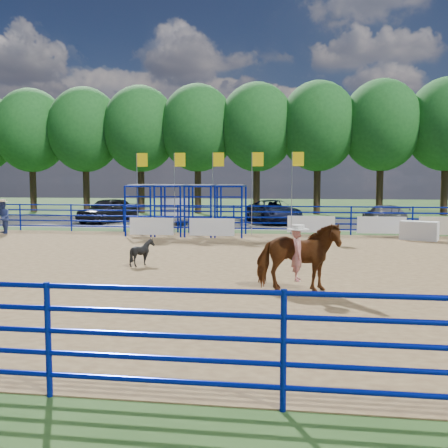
{
  "coord_description": "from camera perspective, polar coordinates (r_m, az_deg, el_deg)",
  "views": [
    {
      "loc": [
        3.1,
        -15.87,
        2.79
      ],
      "look_at": [
        0.74,
        1.0,
        1.3
      ],
      "focal_mm": 40.0,
      "sensor_mm": 36.0,
      "label": 1
    }
  ],
  "objects": [
    {
      "name": "perimeter_fence",
      "position": [
        16.3,
        -3.07,
        -2.2
      ],
      "size": [
        30.1,
        20.1,
        1.5
      ],
      "color": "#061697",
      "rests_on": "ground"
    },
    {
      "name": "ground",
      "position": [
        16.41,
        -3.06,
        -4.8
      ],
      "size": [
        120.0,
        120.0,
        0.0
      ],
      "primitive_type": "plane",
      "color": "#2F4F1F",
      "rests_on": "ground"
    },
    {
      "name": "car_d",
      "position": [
        31.5,
        17.86,
        0.9
      ],
      "size": [
        2.33,
        4.73,
        1.32
      ],
      "primitive_type": "imported",
      "rotation": [
        0.0,
        0.0,
        3.25
      ],
      "color": "#5C5C5E",
      "rests_on": "gravel_strip"
    },
    {
      "name": "car_a",
      "position": [
        34.04,
        -13.11,
        1.56
      ],
      "size": [
        3.29,
        5.15,
        1.63
      ],
      "primitive_type": "imported",
      "rotation": [
        0.0,
        0.0,
        -0.31
      ],
      "color": "black",
      "rests_on": "gravel_strip"
    },
    {
      "name": "arena_dirt",
      "position": [
        16.41,
        -3.06,
        -4.76
      ],
      "size": [
        30.0,
        20.0,
        0.02
      ],
      "primitive_type": "cube",
      "color": "olive",
      "rests_on": "ground"
    },
    {
      "name": "announcer_table",
      "position": [
        24.92,
        21.41,
        -0.71
      ],
      "size": [
        1.82,
        1.36,
        0.88
      ],
      "primitive_type": "cube",
      "rotation": [
        0.0,
        0.0,
        -0.41
      ],
      "color": "silver",
      "rests_on": "arena_dirt"
    },
    {
      "name": "gravel_strip",
      "position": [
        33.13,
        2.56,
        0.17
      ],
      "size": [
        40.0,
        10.0,
        0.01
      ],
      "primitive_type": "cube",
      "color": "slate",
      "rests_on": "ground"
    },
    {
      "name": "chute_assembly",
      "position": [
        25.25,
        -3.48,
        1.52
      ],
      "size": [
        19.32,
        2.41,
        4.2
      ],
      "color": "#061697",
      "rests_on": "ground"
    },
    {
      "name": "car_b",
      "position": [
        32.53,
        -5.78,
        1.52
      ],
      "size": [
        3.04,
        5.25,
        1.64
      ],
      "primitive_type": "imported",
      "rotation": [
        0.0,
        0.0,
        3.42
      ],
      "color": "gray",
      "rests_on": "gravel_strip"
    },
    {
      "name": "car_c",
      "position": [
        32.79,
        5.66,
        1.42
      ],
      "size": [
        4.28,
        5.92,
        1.5
      ],
      "primitive_type": "imported",
      "rotation": [
        0.0,
        0.0,
        0.37
      ],
      "color": "#161B38",
      "rests_on": "gravel_strip"
    },
    {
      "name": "calf",
      "position": [
        16.47,
        -9.31,
        -3.21
      ],
      "size": [
        0.93,
        0.87,
        0.87
      ],
      "primitive_type": "imported",
      "rotation": [
        0.0,
        0.0,
        1.8
      ],
      "color": "black",
      "rests_on": "arena_dirt"
    },
    {
      "name": "horse_and_rider",
      "position": [
        12.56,
        8.42,
        -3.5
      ],
      "size": [
        2.08,
        0.97,
        2.33
      ],
      "color": "#623113",
      "rests_on": "arena_dirt"
    },
    {
      "name": "treeline",
      "position": [
        42.25,
        3.78,
        11.44
      ],
      "size": [
        56.4,
        6.4,
        11.24
      ],
      "color": "#3F2B19",
      "rests_on": "ground"
    },
    {
      "name": "spectator_cowboy",
      "position": [
        28.45,
        -23.97,
        0.77
      ],
      "size": [
        1.05,
        1.04,
        1.77
      ],
      "color": "navy",
      "rests_on": "arena_dirt"
    }
  ]
}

